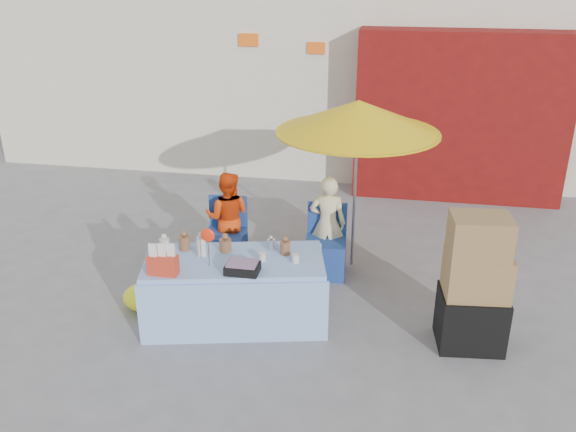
% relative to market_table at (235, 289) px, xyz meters
% --- Properties ---
extents(ground, '(80.00, 80.00, 0.00)m').
position_rel_market_table_xyz_m(ground, '(0.31, -0.02, -0.37)').
color(ground, slate).
rests_on(ground, ground).
extents(market_table, '(2.03, 1.27, 1.14)m').
position_rel_market_table_xyz_m(market_table, '(0.00, 0.00, 0.00)').
color(market_table, '#94B1EE').
rests_on(market_table, ground).
extents(chair_left, '(0.51, 0.50, 0.85)m').
position_rel_market_table_xyz_m(chair_left, '(-0.44, 1.21, -0.12)').
color(chair_left, navy).
rests_on(chair_left, ground).
extents(chair_right, '(0.51, 0.50, 0.85)m').
position_rel_market_table_xyz_m(chair_right, '(0.81, 1.21, -0.12)').
color(chair_right, navy).
rests_on(chair_right, ground).
extents(vendor_orange, '(0.60, 0.48, 1.18)m').
position_rel_market_table_xyz_m(vendor_orange, '(-0.44, 1.34, 0.22)').
color(vendor_orange, '#E83E0C').
rests_on(vendor_orange, ground).
extents(vendor_beige, '(0.46, 0.32, 1.21)m').
position_rel_market_table_xyz_m(vendor_beige, '(0.81, 1.34, 0.23)').
color(vendor_beige, beige).
rests_on(vendor_beige, ground).
extents(umbrella, '(1.90, 1.90, 2.09)m').
position_rel_market_table_xyz_m(umbrella, '(1.11, 1.49, 1.52)').
color(umbrella, gray).
rests_on(umbrella, ground).
extents(box_stack, '(0.68, 0.57, 1.39)m').
position_rel_market_table_xyz_m(box_stack, '(2.40, -0.01, 0.27)').
color(box_stack, black).
rests_on(box_stack, ground).
extents(tarp_bundle, '(0.73, 0.63, 0.29)m').
position_rel_market_table_xyz_m(tarp_bundle, '(-0.96, 0.05, -0.23)').
color(tarp_bundle, '#F1F619').
rests_on(tarp_bundle, ground).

